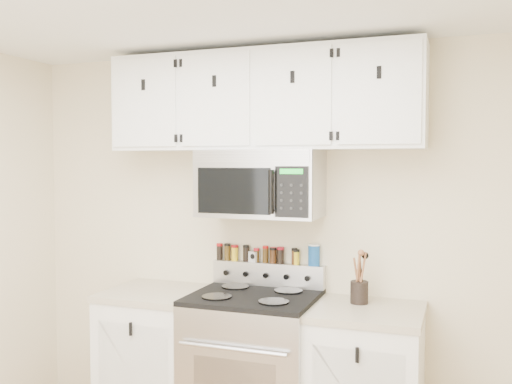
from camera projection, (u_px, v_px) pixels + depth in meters
back_wall at (270, 239)px, 3.78m from camera, size 3.50×0.01×2.50m
range at (254, 368)px, 3.53m from camera, size 0.76×0.65×1.10m
base_cabinet_left at (157, 358)px, 3.78m from camera, size 0.64×0.62×0.92m
microwave at (261, 183)px, 3.59m from camera, size 0.76×0.44×0.42m
upper_cabinets at (262, 101)px, 3.58m from camera, size 2.00×0.35×0.62m
utensil_crock at (359, 290)px, 3.40m from camera, size 0.11×0.11×0.31m
kitchen_timer at (254, 257)px, 3.79m from camera, size 0.07×0.07×0.07m
salt_canister at (314, 255)px, 3.65m from camera, size 0.08×0.08×0.14m
spice_jar_0 at (220, 251)px, 3.88m from camera, size 0.04×0.04×0.11m
spice_jar_1 at (227, 252)px, 3.86m from camera, size 0.04×0.04×0.11m
spice_jar_2 at (235, 253)px, 3.84m from camera, size 0.05×0.05×0.11m
spice_jar_3 at (246, 253)px, 3.81m from camera, size 0.04×0.04×0.11m
spice_jar_4 at (256, 255)px, 3.79m from camera, size 0.04×0.04×0.09m
spice_jar_5 at (265, 254)px, 3.76m from camera, size 0.04×0.04×0.11m
spice_jar_6 at (273, 255)px, 3.75m from camera, size 0.05×0.05×0.10m
spice_jar_7 at (273, 255)px, 3.75m from camera, size 0.04×0.04×0.10m
spice_jar_8 at (280, 255)px, 3.73m from camera, size 0.05×0.05×0.11m
spice_jar_9 at (294, 256)px, 3.70m from camera, size 0.04×0.04×0.11m
spice_jar_10 at (296, 257)px, 3.69m from camera, size 0.04×0.04×0.10m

